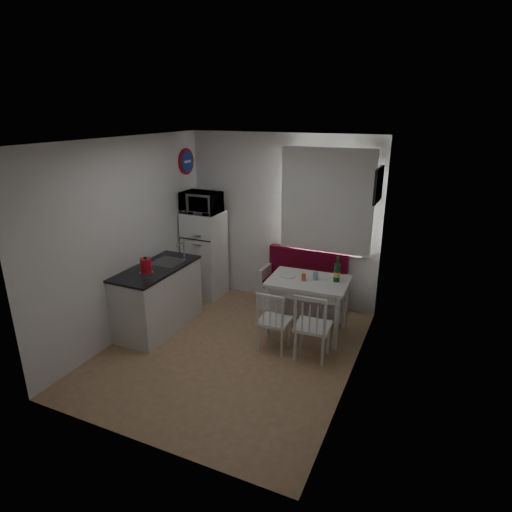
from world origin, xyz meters
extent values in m
cube|color=#9A7752|center=(0.00, 0.00, 0.00)|extent=(3.00, 3.50, 0.02)
cube|color=white|center=(0.00, 0.00, 2.60)|extent=(3.00, 3.50, 0.02)
cube|color=white|center=(0.00, 1.75, 1.30)|extent=(3.00, 0.02, 2.60)
cube|color=white|center=(0.00, -1.75, 1.30)|extent=(3.00, 0.02, 2.60)
cube|color=white|center=(-1.50, 0.00, 1.30)|extent=(0.02, 3.50, 2.60)
cube|color=white|center=(1.50, 0.00, 1.30)|extent=(0.02, 3.50, 2.60)
cube|color=silver|center=(0.70, 1.72, 1.62)|extent=(1.22, 0.06, 1.47)
cube|color=white|center=(0.70, 1.65, 1.68)|extent=(1.35, 0.02, 1.50)
cube|color=silver|center=(-1.20, 0.15, 0.43)|extent=(0.60, 1.30, 0.86)
cube|color=black|center=(-1.20, 0.15, 0.89)|extent=(0.62, 1.32, 0.03)
cube|color=#99999E|center=(-1.18, 0.40, 0.85)|extent=(0.40, 0.40, 0.10)
cylinder|color=silver|center=(-1.02, 0.58, 1.03)|extent=(0.02, 0.02, 0.26)
cylinder|color=navy|center=(-1.47, 1.45, 2.15)|extent=(0.03, 0.40, 0.40)
cube|color=black|center=(1.48, 1.10, 2.05)|extent=(0.04, 0.52, 0.42)
cube|color=silver|center=(0.46, 1.48, 0.18)|extent=(1.28, 0.49, 0.36)
cube|color=maroon|center=(0.46, 1.48, 0.41)|extent=(1.22, 0.45, 0.12)
cube|color=maroon|center=(0.46, 1.67, 0.69)|extent=(1.22, 0.10, 0.45)
cube|color=silver|center=(0.73, 0.85, 0.76)|extent=(1.07, 0.78, 0.04)
cube|color=silver|center=(0.73, 0.85, 0.67)|extent=(0.96, 0.67, 0.12)
cylinder|color=silver|center=(0.73, 0.85, 0.37)|extent=(0.06, 0.06, 0.74)
cube|color=silver|center=(0.48, 0.28, 0.39)|extent=(0.39, 0.37, 0.04)
cube|color=silver|center=(0.48, 0.12, 0.61)|extent=(0.36, 0.04, 0.40)
cube|color=silver|center=(0.98, 0.28, 0.42)|extent=(0.43, 0.41, 0.04)
cube|color=silver|center=(0.98, 0.10, 0.66)|extent=(0.40, 0.06, 0.43)
cube|color=white|center=(-1.18, 1.40, 0.70)|extent=(0.56, 0.56, 1.40)
imported|color=white|center=(-1.18, 1.35, 1.56)|extent=(0.58, 0.39, 0.32)
cylinder|color=red|center=(-1.15, -0.11, 1.02)|extent=(0.17, 0.17, 0.23)
cylinder|color=orange|center=(0.68, 0.80, 0.83)|extent=(0.06, 0.06, 0.10)
cylinder|color=#6D9ABA|center=(0.81, 0.90, 0.83)|extent=(0.06, 0.06, 0.10)
cylinder|color=white|center=(0.43, 0.87, 0.79)|extent=(0.22, 0.22, 0.02)
camera|label=1|loc=(2.24, -4.21, 2.92)|focal=30.00mm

